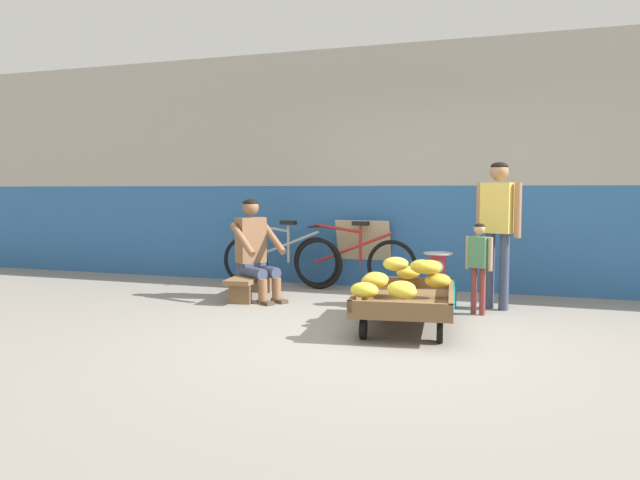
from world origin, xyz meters
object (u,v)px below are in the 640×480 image
(banana_cart, at_px, (406,301))
(bicycle_far_left, at_px, (353,261))
(plastic_crate, at_px, (438,295))
(customer_child, at_px, (479,258))
(low_bench, at_px, (251,281))
(customer_adult, at_px, (498,218))
(sign_board, at_px, (364,254))
(weighing_scale, at_px, (438,266))
(bicycle_near_left, at_px, (281,260))
(vendor_seated, at_px, (255,250))
(shopping_bag, at_px, (435,304))

(banana_cart, height_order, bicycle_far_left, bicycle_far_left)
(plastic_crate, distance_m, customer_child, 0.62)
(low_bench, distance_m, customer_adult, 2.83)
(plastic_crate, bearing_deg, low_bench, -179.04)
(banana_cart, bearing_deg, sign_board, 113.94)
(sign_board, height_order, customer_child, customer_child)
(banana_cart, xyz_separation_m, customer_child, (0.57, 0.82, 0.33))
(customer_adult, bearing_deg, bicycle_far_left, 156.87)
(banana_cart, distance_m, customer_adult, 1.55)
(weighing_scale, bearing_deg, customer_child, -22.08)
(bicycle_far_left, distance_m, customer_child, 1.98)
(bicycle_near_left, xyz_separation_m, bicycle_far_left, (0.93, 0.11, 0.00))
(vendor_seated, bearing_deg, bicycle_near_left, 93.66)
(weighing_scale, distance_m, bicycle_near_left, 2.28)
(vendor_seated, xyz_separation_m, customer_adult, (2.65, 0.26, 0.38))
(bicycle_near_left, xyz_separation_m, customer_adult, (2.71, -0.65, 0.60))
(low_bench, bearing_deg, weighing_scale, 0.93)
(low_bench, bearing_deg, plastic_crate, 0.96)
(vendor_seated, height_order, weighing_scale, vendor_seated)
(plastic_crate, height_order, shopping_bag, plastic_crate)
(banana_cart, height_order, low_bench, banana_cart)
(low_bench, bearing_deg, customer_child, -3.10)
(banana_cart, xyz_separation_m, low_bench, (-1.99, 0.96, -0.04))
(bicycle_near_left, relative_size, customer_child, 1.82)
(customer_adult, bearing_deg, weighing_scale, -163.12)
(bicycle_near_left, xyz_separation_m, customer_child, (2.55, -1.00, 0.21))
(banana_cart, relative_size, bicycle_near_left, 0.92)
(weighing_scale, distance_m, bicycle_far_left, 1.52)
(vendor_seated, bearing_deg, customer_child, -2.06)
(customer_child, bearing_deg, bicycle_near_left, 158.62)
(vendor_seated, xyz_separation_m, sign_board, (0.95, 1.27, -0.14))
(vendor_seated, bearing_deg, bicycle_far_left, 49.69)
(plastic_crate, xyz_separation_m, bicycle_far_left, (-1.20, 0.94, 0.20))
(weighing_scale, xyz_separation_m, customer_child, (0.43, -0.17, 0.11))
(sign_board, bearing_deg, bicycle_near_left, -160.40)
(bicycle_far_left, height_order, sign_board, sign_board)
(plastic_crate, distance_m, customer_adult, 1.01)
(plastic_crate, xyz_separation_m, customer_adult, (0.59, 0.18, 0.80))
(bicycle_near_left, bearing_deg, shopping_bag, -29.30)
(customer_adult, bearing_deg, customer_child, -114.16)
(customer_child, bearing_deg, shopping_bag, -152.26)
(banana_cart, bearing_deg, weighing_scale, 81.72)
(vendor_seated, bearing_deg, weighing_scale, 2.33)
(vendor_seated, distance_m, shopping_bag, 2.16)
(weighing_scale, height_order, shopping_bag, weighing_scale)
(bicycle_far_left, bearing_deg, plastic_crate, -38.08)
(customer_adult, distance_m, customer_child, 0.55)
(weighing_scale, bearing_deg, plastic_crate, 90.00)
(plastic_crate, xyz_separation_m, sign_board, (-1.11, 1.18, 0.28))
(bicycle_far_left, distance_m, customer_adult, 2.03)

